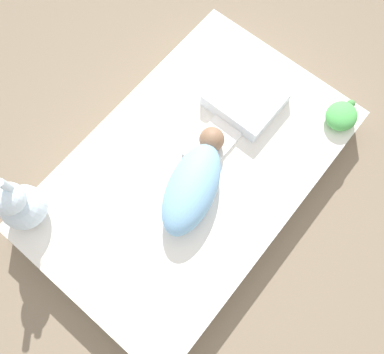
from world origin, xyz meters
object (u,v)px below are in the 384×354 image
swaddled_baby (194,184)px  bunny_plush (20,205)px  turtle_plush (342,116)px  pillow (246,98)px

swaddled_baby → bunny_plush: size_ratio=1.48×
swaddled_baby → turtle_plush: 0.76m
pillow → turtle_plush: bearing=-62.3°
swaddled_baby → turtle_plush: swaddled_baby is taller
pillow → bunny_plush: size_ratio=0.90×
swaddled_baby → pillow: 0.50m
swaddled_baby → pillow: swaddled_baby is taller
pillow → swaddled_baby: bearing=-169.9°
bunny_plush → swaddled_baby: bearing=-42.1°
swaddled_baby → turtle_plush: size_ratio=2.83×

